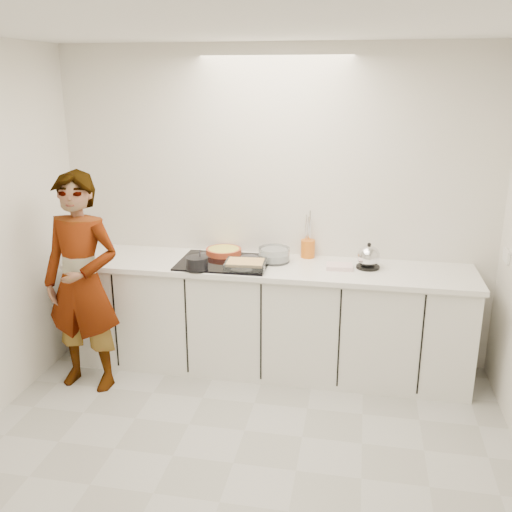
% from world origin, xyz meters
% --- Properties ---
extents(floor, '(3.60, 3.20, 0.00)m').
position_xyz_m(floor, '(0.00, 0.00, 0.00)').
color(floor, '#B1B1AC').
rests_on(floor, ground).
extents(ceiling, '(3.60, 3.20, 0.00)m').
position_xyz_m(ceiling, '(0.00, 0.00, 2.60)').
color(ceiling, white).
rests_on(ceiling, wall_back).
extents(wall_back, '(3.60, 0.00, 2.60)m').
position_xyz_m(wall_back, '(0.00, 1.60, 1.30)').
color(wall_back, beige).
rests_on(wall_back, ground).
extents(wall_front, '(3.60, 0.00, 2.60)m').
position_xyz_m(wall_front, '(0.00, -1.60, 1.30)').
color(wall_front, beige).
rests_on(wall_front, ground).
extents(base_cabinets, '(3.20, 0.58, 0.87)m').
position_xyz_m(base_cabinets, '(0.00, 1.28, 0.43)').
color(base_cabinets, silver).
rests_on(base_cabinets, floor).
extents(countertop, '(3.24, 0.64, 0.04)m').
position_xyz_m(countertop, '(0.00, 1.28, 0.89)').
color(countertop, white).
rests_on(countertop, base_cabinets).
extents(hob, '(0.72, 0.54, 0.01)m').
position_xyz_m(hob, '(-0.35, 1.26, 0.92)').
color(hob, black).
rests_on(hob, countertop).
extents(tart_dish, '(0.36, 0.36, 0.05)m').
position_xyz_m(tart_dish, '(-0.40, 1.45, 0.95)').
color(tart_dish, '#AF4122').
rests_on(tart_dish, hob).
extents(saucepan, '(0.18, 0.18, 0.16)m').
position_xyz_m(saucepan, '(-0.51, 1.03, 0.97)').
color(saucepan, black).
rests_on(saucepan, hob).
extents(baking_dish, '(0.32, 0.24, 0.06)m').
position_xyz_m(baking_dish, '(-0.15, 1.12, 0.96)').
color(baking_dish, silver).
rests_on(baking_dish, hob).
extents(mixing_bowl, '(0.32, 0.32, 0.12)m').
position_xyz_m(mixing_bowl, '(0.04, 1.37, 0.96)').
color(mixing_bowl, silver).
rests_on(mixing_bowl, countertop).
extents(tea_towel, '(0.21, 0.16, 0.03)m').
position_xyz_m(tea_towel, '(0.57, 1.29, 0.93)').
color(tea_towel, white).
rests_on(tea_towel, countertop).
extents(kettle, '(0.24, 0.24, 0.21)m').
position_xyz_m(kettle, '(0.79, 1.34, 1.00)').
color(kettle, black).
rests_on(kettle, countertop).
extents(utensil_crock, '(0.15, 0.15, 0.15)m').
position_xyz_m(utensil_crock, '(0.29, 1.54, 0.98)').
color(utensil_crock, orange).
rests_on(utensil_crock, countertop).
extents(cook, '(0.65, 0.46, 1.70)m').
position_xyz_m(cook, '(-1.34, 0.77, 0.85)').
color(cook, silver).
rests_on(cook, floor).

